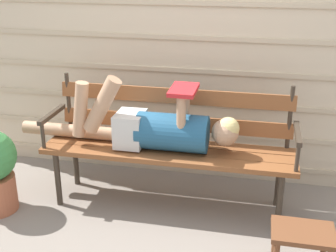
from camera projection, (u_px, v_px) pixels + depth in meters
The scene contains 5 objects.
ground_plane at pixel (164, 214), 3.28m from camera, with size 12.00×12.00×0.00m, color gray.
house_siding at pixel (183, 37), 3.50m from camera, with size 4.10×0.08×2.35m.
park_bench at pixel (170, 139), 3.28m from camera, with size 1.84×0.44×0.93m.
reclining_person at pixel (154, 127), 3.19m from camera, with size 1.67×0.27×0.54m.
footstool at pixel (302, 240), 2.59m from camera, with size 0.36×0.26×0.30m.
Camera 1 is at (0.62, -2.75, 1.80)m, focal length 47.69 mm.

